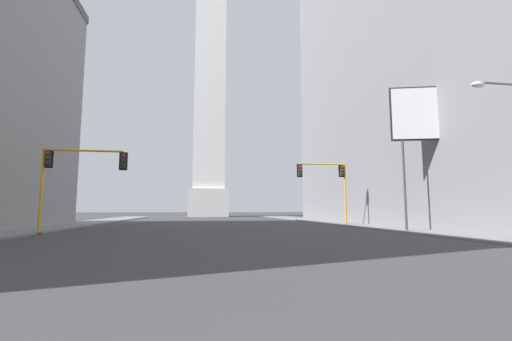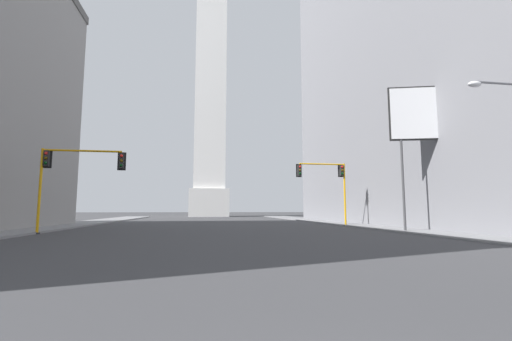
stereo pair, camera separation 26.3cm
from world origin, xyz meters
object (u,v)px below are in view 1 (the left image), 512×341
at_px(traffic_light_mid_left, 72,168).
at_px(billboard_sign, 424,118).
at_px(obelisk, 210,71).
at_px(traffic_light_mid_right, 330,178).

bearing_deg(traffic_light_mid_left, billboard_sign, -6.44).
bearing_deg(obelisk, traffic_light_mid_left, -100.96).
xyz_separation_m(obelisk, traffic_light_mid_right, (11.04, -48.00, -30.26)).
distance_m(traffic_light_mid_left, billboard_sign, 25.77).
xyz_separation_m(traffic_light_mid_left, billboard_sign, (25.30, -2.86, 3.96)).
xyz_separation_m(traffic_light_mid_right, billboard_sign, (3.60, -9.97, 3.69)).
bearing_deg(obelisk, billboard_sign, -75.83).
distance_m(traffic_light_mid_right, billboard_sign, 11.22).
xyz_separation_m(traffic_light_mid_left, traffic_light_mid_right, (21.71, 7.11, 0.28)).
bearing_deg(billboard_sign, obelisk, 104.17).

